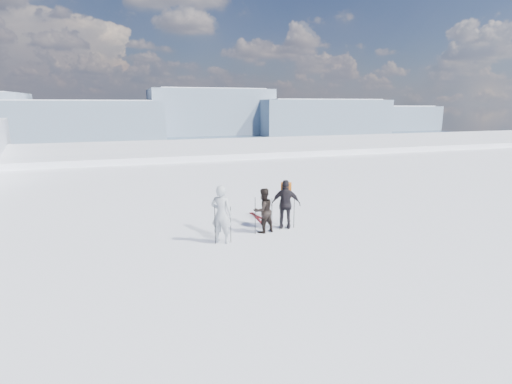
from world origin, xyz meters
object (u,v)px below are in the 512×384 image
Objects in this scene: skier_grey at (221,214)px; skier_pack at (286,204)px; skier_dark at (263,211)px; skis_loose at (259,218)px.

skier_pack is (2.65, 0.75, -0.06)m from skier_grey.
skier_grey is 1.21× the size of skier_dark.
skier_grey reaches higher than skier_dark.
skis_loose is (-0.50, 1.63, -0.91)m from skier_pack.
skier_dark is (1.69, 0.58, -0.17)m from skier_grey.
skis_loose is at bearing -49.03° from skier_pack.
skier_dark is 0.88× the size of skier_pack.
skier_pack is at bearing 175.79° from skier_dark.
skier_dark is 0.96× the size of skis_loose.
skier_grey is at bearing -132.10° from skis_loose.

